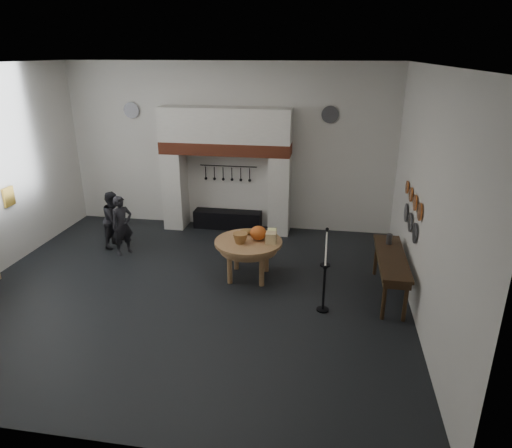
% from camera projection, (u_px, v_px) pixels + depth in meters
% --- Properties ---
extents(floor, '(9.00, 8.00, 0.02)m').
position_uv_depth(floor, '(189.00, 291.00, 9.58)').
color(floor, black).
rests_on(floor, ground).
extents(ceiling, '(9.00, 8.00, 0.02)m').
position_uv_depth(ceiling, '(176.00, 65.00, 7.99)').
color(ceiling, silver).
rests_on(ceiling, wall_back).
extents(wall_back, '(9.00, 0.02, 4.50)m').
position_uv_depth(wall_back, '(228.00, 148.00, 12.47)').
color(wall_back, silver).
rests_on(wall_back, floor).
extents(wall_front, '(9.00, 0.02, 4.50)m').
position_uv_depth(wall_front, '(71.00, 287.00, 5.10)').
color(wall_front, silver).
rests_on(wall_front, floor).
extents(wall_right, '(0.02, 8.00, 4.50)m').
position_uv_depth(wall_right, '(426.00, 200.00, 8.09)').
color(wall_right, silver).
rests_on(wall_right, floor).
extents(chimney_pier_left, '(0.55, 0.70, 2.15)m').
position_uv_depth(chimney_pier_left, '(175.00, 190.00, 12.79)').
color(chimney_pier_left, silver).
rests_on(chimney_pier_left, floor).
extents(chimney_pier_right, '(0.55, 0.70, 2.15)m').
position_uv_depth(chimney_pier_right, '(280.00, 195.00, 12.34)').
color(chimney_pier_right, silver).
rests_on(chimney_pier_right, floor).
extents(hearth_brick_band, '(3.50, 0.72, 0.32)m').
position_uv_depth(hearth_brick_band, '(226.00, 148.00, 12.13)').
color(hearth_brick_band, '#9E442B').
rests_on(hearth_brick_band, chimney_pier_left).
extents(chimney_hood, '(3.50, 0.70, 0.90)m').
position_uv_depth(chimney_hood, '(225.00, 125.00, 11.91)').
color(chimney_hood, silver).
rests_on(chimney_hood, hearth_brick_band).
extents(iron_range, '(1.90, 0.45, 0.50)m').
position_uv_depth(iron_range, '(228.00, 220.00, 12.92)').
color(iron_range, black).
rests_on(iron_range, floor).
extents(utensil_rail, '(1.60, 0.02, 0.02)m').
position_uv_depth(utensil_rail, '(228.00, 166.00, 12.58)').
color(utensil_rail, black).
rests_on(utensil_rail, wall_back).
extents(wall_plaque, '(0.05, 0.34, 0.44)m').
position_uv_depth(wall_plaque, '(9.00, 197.00, 10.44)').
color(wall_plaque, gold).
rests_on(wall_plaque, wall_left).
extents(work_table, '(1.84, 1.84, 0.07)m').
position_uv_depth(work_table, '(248.00, 242.00, 9.89)').
color(work_table, '#AC8551').
rests_on(work_table, floor).
extents(pumpkin, '(0.36, 0.36, 0.31)m').
position_uv_depth(pumpkin, '(258.00, 233.00, 9.88)').
color(pumpkin, '#DE531F').
rests_on(pumpkin, work_table).
extents(cheese_block_big, '(0.22, 0.22, 0.24)m').
position_uv_depth(cheese_block_big, '(271.00, 238.00, 9.71)').
color(cheese_block_big, '#DEC085').
rests_on(cheese_block_big, work_table).
extents(cheese_block_small, '(0.18, 0.18, 0.20)m').
position_uv_depth(cheese_block_small, '(272.00, 234.00, 9.99)').
color(cheese_block_small, '#FFFB98').
rests_on(cheese_block_small, work_table).
extents(wicker_basket, '(0.40, 0.40, 0.22)m').
position_uv_depth(wicker_basket, '(240.00, 238.00, 9.72)').
color(wicker_basket, '#A46C3C').
rests_on(wicker_basket, work_table).
extents(bread_loaf, '(0.31, 0.18, 0.13)m').
position_uv_depth(bread_loaf, '(247.00, 232.00, 10.19)').
color(bread_loaf, olive).
rests_on(bread_loaf, work_table).
extents(visitor_near, '(0.61, 0.64, 1.48)m').
position_uv_depth(visitor_near, '(122.00, 225.00, 11.13)').
color(visitor_near, black).
rests_on(visitor_near, floor).
extents(visitor_far, '(0.64, 0.77, 1.45)m').
position_uv_depth(visitor_far, '(114.00, 219.00, 11.57)').
color(visitor_far, black).
rests_on(visitor_far, floor).
extents(side_table, '(0.55, 2.20, 0.06)m').
position_uv_depth(side_table, '(392.00, 257.00, 9.11)').
color(side_table, '#372914').
rests_on(side_table, floor).
extents(pewter_jug, '(0.12, 0.12, 0.22)m').
position_uv_depth(pewter_jug, '(389.00, 239.00, 9.61)').
color(pewter_jug, '#46464B').
rests_on(pewter_jug, side_table).
extents(copper_pan_a, '(0.03, 0.34, 0.34)m').
position_uv_depth(copper_pan_a, '(420.00, 212.00, 8.39)').
color(copper_pan_a, '#C6662D').
rests_on(copper_pan_a, wall_right).
extents(copper_pan_b, '(0.03, 0.32, 0.32)m').
position_uv_depth(copper_pan_b, '(415.00, 203.00, 8.90)').
color(copper_pan_b, '#C6662D').
rests_on(copper_pan_b, wall_right).
extents(copper_pan_c, '(0.03, 0.30, 0.30)m').
position_uv_depth(copper_pan_c, '(411.00, 194.00, 9.41)').
color(copper_pan_c, '#C6662D').
rests_on(copper_pan_c, wall_right).
extents(copper_pan_d, '(0.03, 0.28, 0.28)m').
position_uv_depth(copper_pan_d, '(407.00, 187.00, 9.91)').
color(copper_pan_d, '#C6662D').
rests_on(copper_pan_d, wall_right).
extents(pewter_plate_left, '(0.03, 0.40, 0.40)m').
position_uv_depth(pewter_plate_left, '(415.00, 233.00, 8.75)').
color(pewter_plate_left, '#4C4C51').
rests_on(pewter_plate_left, wall_right).
extents(pewter_plate_mid, '(0.03, 0.40, 0.40)m').
position_uv_depth(pewter_plate_mid, '(410.00, 222.00, 9.31)').
color(pewter_plate_mid, '#4C4C51').
rests_on(pewter_plate_mid, wall_right).
extents(pewter_plate_right, '(0.03, 0.40, 0.40)m').
position_uv_depth(pewter_plate_right, '(406.00, 213.00, 9.86)').
color(pewter_plate_right, '#4C4C51').
rests_on(pewter_plate_right, wall_right).
extents(pewter_plate_back_left, '(0.44, 0.03, 0.44)m').
position_uv_depth(pewter_plate_back_left, '(131.00, 110.00, 12.51)').
color(pewter_plate_back_left, '#4C4C51').
rests_on(pewter_plate_back_left, wall_back).
extents(pewter_plate_back_right, '(0.44, 0.03, 0.44)m').
position_uv_depth(pewter_plate_back_right, '(330.00, 114.00, 11.68)').
color(pewter_plate_back_right, '#4C4C51').
rests_on(pewter_plate_back_right, wall_back).
extents(barrier_post_near, '(0.05, 0.05, 0.90)m').
position_uv_depth(barrier_post_near, '(324.00, 290.00, 8.71)').
color(barrier_post_near, black).
rests_on(barrier_post_near, floor).
extents(barrier_post_far, '(0.05, 0.05, 0.90)m').
position_uv_depth(barrier_post_far, '(326.00, 248.00, 10.55)').
color(barrier_post_far, black).
rests_on(barrier_post_far, floor).
extents(barrier_rope, '(0.04, 2.00, 0.04)m').
position_uv_depth(barrier_rope, '(326.00, 250.00, 9.49)').
color(barrier_rope, white).
rests_on(barrier_rope, barrier_post_near).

